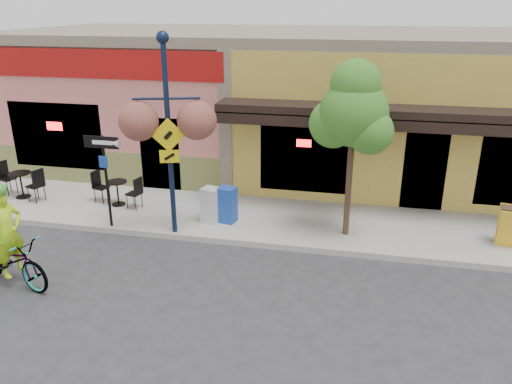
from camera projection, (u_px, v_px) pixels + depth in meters
ground at (231, 256)px, 11.29m from camera, size 90.00×90.00×0.00m
sidewalk at (250, 218)px, 13.09m from camera, size 24.00×3.00×0.15m
curb at (236, 242)px, 11.77m from camera, size 24.00×0.12×0.15m
building at (284, 98)px, 17.34m from camera, size 18.20×8.20×4.50m
bicycle at (11, 260)px, 9.99m from camera, size 2.15×1.24×1.07m
cyclist_rider at (10, 244)px, 9.84m from camera, size 0.60×0.75×1.81m
lamp_post at (169, 138)px, 11.31m from camera, size 1.60×0.98×4.68m
one_way_sign at (107, 182)px, 12.05m from camera, size 0.89×0.21×2.31m
cafe_set_left at (21, 181)px, 14.09m from camera, size 1.78×1.25×0.97m
cafe_set_right at (117, 190)px, 13.58m from camera, size 1.61×1.06×0.89m
newspaper_box_blue at (227, 205)px, 12.53m from camera, size 0.47×0.44×0.92m
newspaper_box_grey at (211, 205)px, 12.54m from camera, size 0.51×0.48×0.90m
street_tree at (351, 150)px, 11.28m from camera, size 1.83×1.83×4.17m
sandwich_board at (512, 230)px, 11.13m from camera, size 0.62×0.50×0.93m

